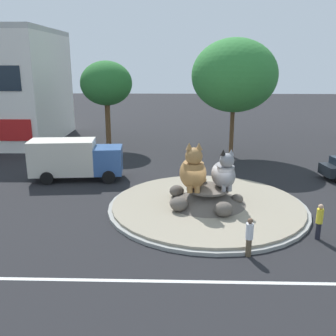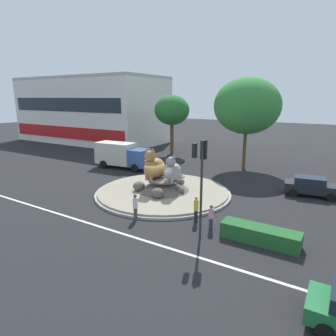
# 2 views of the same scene
# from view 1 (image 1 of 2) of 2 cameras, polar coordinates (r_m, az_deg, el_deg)

# --- Properties ---
(ground_plane) EXTENTS (160.00, 160.00, 0.00)m
(ground_plane) POSITION_cam_1_polar(r_m,az_deg,el_deg) (21.95, 5.93, -6.05)
(ground_plane) COLOR black
(lane_centreline) EXTENTS (112.00, 0.20, 0.01)m
(lane_centreline) POSITION_cam_1_polar(r_m,az_deg,el_deg) (15.22, 8.04, -16.69)
(lane_centreline) COLOR silver
(lane_centreline) RESTS_ON ground
(roundabout_island) EXTENTS (11.32, 11.32, 1.24)m
(roundabout_island) POSITION_cam_1_polar(r_m,az_deg,el_deg) (21.80, 5.92, -5.16)
(roundabout_island) COLOR gray
(roundabout_island) RESTS_ON ground
(cat_statue_tabby) EXTENTS (1.71, 2.74, 2.73)m
(cat_statue_tabby) POSITION_cam_1_polar(r_m,az_deg,el_deg) (21.07, 3.82, -0.49)
(cat_statue_tabby) COLOR #9E703D
(cat_statue_tabby) RESTS_ON roundabout_island
(cat_statue_grey) EXTENTS (1.63, 2.46, 2.33)m
(cat_statue_grey) POSITION_cam_1_polar(r_m,az_deg,el_deg) (21.42, 8.45, -0.77)
(cat_statue_grey) COLOR gray
(cat_statue_grey) RESTS_ON roundabout_island
(broadleaf_tree_behind_island) EXTENTS (7.19, 7.19, 10.06)m
(broadleaf_tree_behind_island) POSITION_cam_1_polar(r_m,az_deg,el_deg) (33.02, 9.98, 13.59)
(broadleaf_tree_behind_island) COLOR brown
(broadleaf_tree_behind_island) RESTS_ON ground
(second_tree_near_tower) EXTENTS (4.81, 4.81, 8.23)m
(second_tree_near_tower) POSITION_cam_1_polar(r_m,az_deg,el_deg) (36.47, -9.30, 12.45)
(second_tree_near_tower) COLOR brown
(second_tree_near_tower) RESTS_ON ground
(pedestrian_white_shirt) EXTENTS (0.33, 0.33, 1.77)m
(pedestrian_white_shirt) POSITION_cam_1_polar(r_m,az_deg,el_deg) (16.75, 12.17, -10.02)
(pedestrian_white_shirt) COLOR brown
(pedestrian_white_shirt) RESTS_ON ground
(pedestrian_yellow_shirt) EXTENTS (0.31, 0.31, 1.76)m
(pedestrian_yellow_shirt) POSITION_cam_1_polar(r_m,az_deg,el_deg) (19.23, 21.88, -7.36)
(pedestrian_yellow_shirt) COLOR black
(pedestrian_yellow_shirt) RESTS_ON ground
(delivery_box_truck) EXTENTS (6.53, 2.90, 2.88)m
(delivery_box_truck) POSITION_cam_1_polar(r_m,az_deg,el_deg) (27.39, -13.93, 1.43)
(delivery_box_truck) COLOR #335693
(delivery_box_truck) RESTS_ON ground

